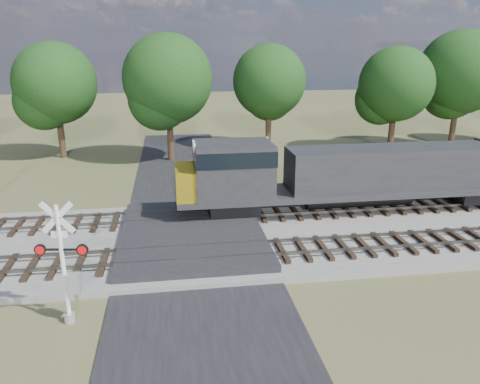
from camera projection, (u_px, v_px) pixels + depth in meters
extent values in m
plane|color=#414B28|center=(193.00, 246.00, 23.05)|extent=(160.00, 160.00, 0.00)
cube|color=gray|center=(380.00, 228.00, 24.89)|extent=(140.00, 10.00, 0.30)
cube|color=black|center=(193.00, 245.00, 23.03)|extent=(7.00, 60.00, 0.08)
cube|color=#262628|center=(192.00, 236.00, 23.42)|extent=(7.00, 9.00, 0.62)
cube|color=black|center=(239.00, 253.00, 21.33)|extent=(44.00, 2.60, 0.18)
cube|color=#56534A|center=(411.00, 245.00, 21.74)|extent=(140.00, 0.08, 0.15)
cube|color=#56534A|center=(397.00, 234.00, 23.09)|extent=(140.00, 0.08, 0.15)
cube|color=black|center=(226.00, 215.00, 26.04)|extent=(44.00, 2.60, 0.18)
cube|color=#56534A|center=(367.00, 210.00, 26.45)|extent=(140.00, 0.08, 0.15)
cube|color=#56534A|center=(358.00, 202.00, 27.81)|extent=(140.00, 0.08, 0.15)
cylinder|color=silver|center=(63.00, 266.00, 16.06)|extent=(0.15, 0.15, 4.42)
cylinder|color=#999C9E|center=(70.00, 318.00, 16.67)|extent=(0.40, 0.40, 0.33)
cube|color=silver|center=(57.00, 218.00, 15.53)|extent=(1.15, 0.21, 1.16)
cube|color=silver|center=(57.00, 218.00, 15.53)|extent=(1.15, 0.21, 1.16)
cube|color=silver|center=(59.00, 235.00, 15.71)|extent=(0.55, 0.11, 0.24)
cube|color=black|center=(61.00, 250.00, 15.87)|extent=(1.76, 0.33, 0.07)
cylinder|color=red|center=(40.00, 250.00, 15.87)|extent=(0.41, 0.17, 0.40)
cylinder|color=red|center=(82.00, 250.00, 15.88)|extent=(0.41, 0.17, 0.40)
cube|color=#999C9E|center=(73.00, 283.00, 16.26)|extent=(0.54, 0.40, 0.72)
cylinder|color=silver|center=(261.00, 166.00, 30.82)|extent=(0.13, 0.13, 3.72)
cylinder|color=#999C9E|center=(260.00, 191.00, 31.34)|extent=(0.33, 0.33, 0.28)
cube|color=silver|center=(261.00, 144.00, 30.38)|extent=(0.97, 0.20, 0.97)
cube|color=silver|center=(261.00, 144.00, 30.38)|extent=(0.97, 0.20, 0.97)
cube|color=silver|center=(261.00, 151.00, 30.53)|extent=(0.46, 0.11, 0.20)
cube|color=black|center=(261.00, 158.00, 30.67)|extent=(1.48, 0.30, 0.06)
cylinder|color=red|center=(270.00, 158.00, 30.66)|extent=(0.35, 0.15, 0.33)
cylinder|color=red|center=(252.00, 158.00, 30.68)|extent=(0.35, 0.15, 0.33)
cube|color=#999C9E|center=(257.00, 174.00, 30.99)|extent=(0.46, 0.35, 0.60)
cube|color=#482B1F|center=(352.00, 174.00, 31.40)|extent=(4.17, 4.17, 2.39)
cube|color=#2B2B2D|center=(354.00, 155.00, 31.02)|extent=(4.59, 4.59, 0.17)
cylinder|color=black|center=(61.00, 130.00, 40.54)|extent=(0.56, 0.56, 4.93)
sphere|color=black|center=(55.00, 83.00, 39.36)|extent=(6.90, 6.90, 6.90)
cylinder|color=black|center=(170.00, 130.00, 39.34)|extent=(0.56, 0.56, 5.25)
sphere|color=black|center=(168.00, 79.00, 38.08)|extent=(7.35, 7.35, 7.35)
cylinder|color=black|center=(268.00, 123.00, 44.43)|extent=(0.56, 0.56, 4.84)
sphere|color=black|center=(269.00, 81.00, 43.27)|extent=(6.78, 6.78, 6.78)
cylinder|color=black|center=(392.00, 127.00, 42.67)|extent=(0.56, 0.56, 4.74)
sphere|color=black|center=(396.00, 84.00, 41.54)|extent=(6.63, 6.63, 6.63)
cylinder|color=black|center=(454.00, 120.00, 43.84)|extent=(0.56, 0.56, 5.46)
sphere|color=black|center=(460.00, 72.00, 42.53)|extent=(7.64, 7.64, 7.64)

